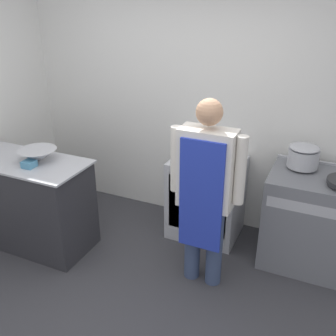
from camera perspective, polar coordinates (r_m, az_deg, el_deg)
ground_plane at (r=3.46m, az=-8.39°, el=-20.17°), size 14.00×14.00×0.00m
wall_back at (r=4.19m, az=3.63°, el=9.76°), size 8.00×0.05×2.70m
prep_counter at (r=4.19m, az=-19.20°, el=-4.79°), size 1.24×0.60×0.92m
stove at (r=3.92m, az=20.66°, el=-7.25°), size 0.91×0.65×0.93m
fridge_unit at (r=4.15m, az=5.56°, el=-4.28°), size 0.71×0.58×0.85m
person_cook at (r=3.22m, az=5.50°, el=-2.60°), size 0.63×0.24×1.68m
mixing_bowl at (r=3.92m, az=-18.35°, el=1.77°), size 0.36×0.36×0.12m
plastic_tub at (r=3.82m, az=-19.51°, el=0.54°), size 0.11×0.11×0.06m
stock_pot at (r=3.78m, az=19.07°, el=1.69°), size 0.28×0.28×0.21m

